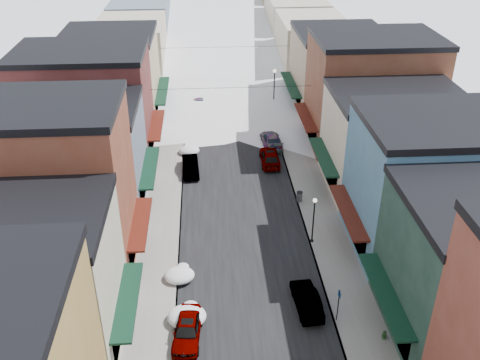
{
  "coord_description": "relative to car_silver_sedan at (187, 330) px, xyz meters",
  "views": [
    {
      "loc": [
        -2.69,
        -11.57,
        24.66
      ],
      "look_at": [
        0.0,
        27.14,
        2.71
      ],
      "focal_mm": 40.0,
      "sensor_mm": 36.0,
      "label": 1
    }
  ],
  "objects": [
    {
      "name": "road",
      "position": [
        4.24,
        47.59,
        -0.69
      ],
      "size": [
        10.0,
        160.0,
        0.01
      ],
      "primitive_type": "cube",
      "color": "black",
      "rests_on": "ground"
    },
    {
      "name": "sidewalk_left",
      "position": [
        -2.36,
        47.59,
        -0.62
      ],
      "size": [
        3.2,
        160.0,
        0.15
      ],
      "primitive_type": "cube",
      "color": "gray",
      "rests_on": "ground"
    },
    {
      "name": "sidewalk_right",
      "position": [
        10.84,
        47.59,
        -0.62
      ],
      "size": [
        3.2,
        160.0,
        0.15
      ],
      "primitive_type": "cube",
      "color": "gray",
      "rests_on": "ground"
    },
    {
      "name": "curb_left",
      "position": [
        -0.81,
        47.59,
        -0.62
      ],
      "size": [
        0.1,
        160.0,
        0.15
      ],
      "primitive_type": "cube",
      "color": "slate",
      "rests_on": "ground"
    },
    {
      "name": "curb_right",
      "position": [
        9.29,
        47.59,
        -0.62
      ],
      "size": [
        0.1,
        160.0,
        0.15
      ],
      "primitive_type": "cube",
      "color": "slate",
      "rests_on": "ground"
    },
    {
      "name": "bldg_l_cream",
      "position": [
        -8.95,
        0.09,
        4.06
      ],
      "size": [
        11.3,
        8.2,
        9.5
      ],
      "color": "beige",
      "rests_on": "ground"
    },
    {
      "name": "bldg_l_brick_near",
      "position": [
        -9.45,
        8.09,
        5.56
      ],
      "size": [
        12.3,
        8.2,
        12.5
      ],
      "color": "brown",
      "rests_on": "ground"
    },
    {
      "name": "bldg_l_grayblue",
      "position": [
        -8.95,
        16.59,
        3.81
      ],
      "size": [
        11.3,
        9.2,
        9.0
      ],
      "color": "slate",
      "rests_on": "ground"
    },
    {
      "name": "bldg_l_brick_far",
      "position": [
        -9.95,
        25.59,
        4.81
      ],
      "size": [
        13.3,
        9.2,
        11.0
      ],
      "color": "maroon",
      "rests_on": "ground"
    },
    {
      "name": "bldg_l_tan",
      "position": [
        -8.95,
        35.59,
        4.31
      ],
      "size": [
        11.3,
        11.2,
        10.0
      ],
      "color": "tan",
      "rests_on": "ground"
    },
    {
      "name": "bldg_r_blue",
      "position": [
        17.43,
        8.59,
        4.56
      ],
      "size": [
        11.3,
        9.2,
        10.5
      ],
      "color": "teal",
      "rests_on": "ground"
    },
    {
      "name": "bldg_r_cream",
      "position": [
        17.93,
        17.59,
        3.81
      ],
      "size": [
        12.3,
        9.2,
        9.0
      ],
      "color": "beige",
      "rests_on": "ground"
    },
    {
      "name": "bldg_r_brick_far",
      "position": [
        18.44,
        26.59,
        5.06
      ],
      "size": [
        13.3,
        9.2,
        11.5
      ],
      "color": "brown",
      "rests_on": "ground"
    },
    {
      "name": "bldg_r_tan",
      "position": [
        17.43,
        36.59,
        4.06
      ],
      "size": [
        11.3,
        11.2,
        9.5
      ],
      "color": "#937D61",
      "rests_on": "ground"
    },
    {
      "name": "distant_blocks",
      "position": [
        4.24,
        70.59,
        3.3
      ],
      "size": [
        34.0,
        55.0,
        8.0
      ],
      "color": "gray",
      "rests_on": "ground"
    },
    {
      "name": "overhead_cables",
      "position": [
        4.24,
        35.09,
        5.5
      ],
      "size": [
        16.4,
        15.04,
        0.04
      ],
      "color": "black",
      "rests_on": "ground"
    },
    {
      "name": "car_silver_sedan",
      "position": [
        0.0,
        0.0,
        0.0
      ],
      "size": [
        2.04,
        4.24,
        1.4
      ],
      "primitive_type": "imported",
      "rotation": [
        0.0,
        0.0,
        -0.1
      ],
      "color": "#AFB2B8",
      "rests_on": "ground"
    },
    {
      "name": "car_dark_hatch",
      "position": [
        -0.05,
        21.28,
        -0.0
      ],
      "size": [
        1.75,
        4.31,
        1.39
      ],
      "primitive_type": "imported",
      "rotation": [
        0.0,
        0.0,
        0.07
      ],
      "color": "black",
      "rests_on": "ground"
    },
    {
      "name": "car_silver_wagon",
      "position": [
        0.72,
        37.0,
        0.06
      ],
      "size": [
        2.5,
        5.37,
        1.52
      ],
      "primitive_type": "imported",
      "rotation": [
        0.0,
        0.0,
        -0.07
      ],
      "color": "#A4A7AC",
      "rests_on": "ground"
    },
    {
      "name": "car_green_sedan",
      "position": [
        7.74,
        2.18,
        -0.03
      ],
      "size": [
        1.7,
        4.17,
        1.34
      ],
      "primitive_type": "imported",
      "rotation": [
        0.0,
        0.0,
        3.21
      ],
      "color": "black",
      "rests_on": "ground"
    },
    {
      "name": "car_gray_suv",
      "position": [
        7.74,
        22.61,
        0.07
      ],
      "size": [
        1.87,
        4.54,
        1.54
      ],
      "primitive_type": "imported",
      "rotation": [
        0.0,
        0.0,
        3.13
      ],
      "color": "gray",
      "rests_on": "ground"
    },
    {
      "name": "car_black_sedan",
      "position": [
        8.38,
        26.67,
        -0.01
      ],
      "size": [
        2.2,
        4.85,
        1.38
      ],
      "primitive_type": "imported",
      "rotation": [
        0.0,
        0.0,
        3.2
      ],
      "color": "black",
      "rests_on": "ground"
    },
    {
      "name": "car_lane_silver",
      "position": [
        2.34,
        41.23,
        0.0
      ],
      "size": [
        1.76,
        4.15,
        1.4
      ],
      "primitive_type": "imported",
      "rotation": [
        0.0,
        0.0,
        0.03
      ],
      "color": "#9A9CA2",
      "rests_on": "ground"
    },
    {
      "name": "car_lane_white",
      "position": [
        5.12,
        53.38,
        0.07
      ],
      "size": [
        2.9,
        5.7,
        1.54
      ],
      "primitive_type": "imported",
      "rotation": [
        0.0,
        0.0,
        3.2
      ],
      "color": "silver",
      "rests_on": "ground"
    },
    {
      "name": "parking_sign",
      "position": [
        9.44,
        0.78,
        0.88
      ],
      "size": [
        0.11,
        0.33,
        2.44
      ],
      "color": "black",
      "rests_on": "sidewalk_right"
    },
    {
      "name": "trash_can",
      "position": [
        9.44,
        15.18,
        -0.08
      ],
      "size": [
        0.54,
        0.54,
        0.91
      ],
      "color": "#595B5E",
      "rests_on": "sidewalk_right"
    },
    {
      "name": "streetlamp_near",
      "position": [
        9.44,
        9.26,
        1.88
      ],
      "size": [
        0.32,
        0.32,
        3.86
      ],
      "color": "black",
      "rests_on": "sidewalk_right"
    },
    {
      "name": "streetlamp_far",
      "position": [
        9.87,
        36.75,
        2.55
      ],
      "size": [
        0.41,
        0.41,
        4.92
      ],
      "color": "black",
      "rests_on": "sidewalk_right"
    },
    {
      "name": "planter_far",
      "position": [
        11.96,
        -0.99,
        -0.27
      ],
      "size": [
        0.39,
        0.39,
        0.56
      ],
      "primitive_type": "imported",
      "rotation": [
        0.0,
        0.0,
        0.29
      ],
      "color": "#295024",
      "rests_on": "sidewalk_right"
    },
    {
      "name": "snow_pile_near",
      "position": [
        -0.04,
        1.42,
        -0.2
      ],
      "size": [
        2.48,
        2.73,
        1.05
      ],
      "color": "white",
      "rests_on": "ground"
    },
    {
      "name": "snow_pile_mid",
      "position": [
        -0.64,
        5.58,
        -0.27
      ],
      "size": [
        2.13,
        2.51,
        0.9
      ],
      "color": "white",
      "rests_on": "ground"
    },
    {
      "name": "snow_pile_far",
      "position": [
        -0.22,
        25.29,
        -0.27
      ],
      "size": [
        2.11,
        2.5,
        0.89
      ],
      "color": "white",
      "rests_on": "ground"
    }
  ]
}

